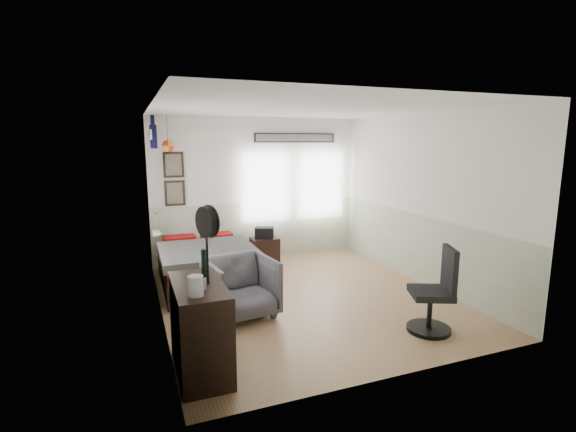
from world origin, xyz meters
name	(u,v)px	position (x,y,z in m)	size (l,w,h in m)	color
ground_plane	(304,297)	(0.00, 0.00, -0.01)	(4.00, 4.50, 0.01)	#987A51
room_shell	(295,187)	(-0.08, 0.19, 1.61)	(4.02, 4.52, 2.71)	white
wall_decor	(201,150)	(-1.10, 1.96, 2.10)	(3.55, 1.32, 1.44)	#352117
bed	(206,265)	(-1.22, 1.11, 0.31)	(1.45, 1.98, 0.63)	black
dresser	(200,328)	(-1.74, -1.45, 0.45)	(0.48, 1.00, 0.90)	black
armchair	(241,287)	(-1.03, -0.29, 0.39)	(0.83, 0.85, 0.77)	slate
nightstand	(265,250)	(-0.01, 1.86, 0.24)	(0.48, 0.39, 0.48)	black
task_chair	(435,298)	(1.02, -1.58, 0.42)	(0.60, 0.60, 1.04)	black
kettle	(196,286)	(-1.81, -1.76, 0.99)	(0.16, 0.14, 0.19)	silver
bottle	(205,263)	(-1.64, -1.27, 1.05)	(0.07, 0.07, 0.30)	black
stand_fan	(207,223)	(-1.64, -1.49, 1.50)	(0.19, 0.30, 0.77)	black
black_bag	(264,233)	(-0.01, 1.86, 0.58)	(0.34, 0.22, 0.20)	black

